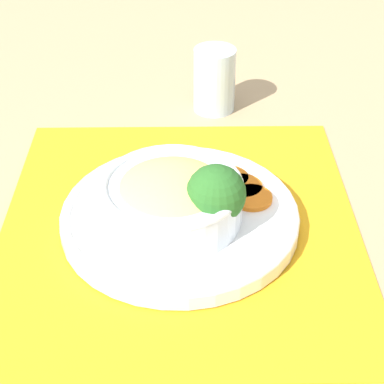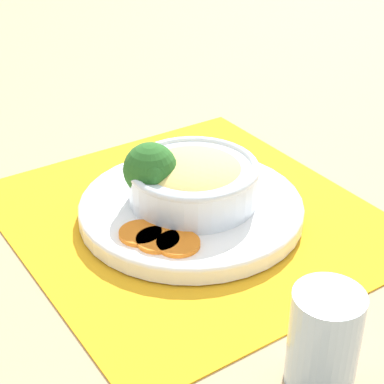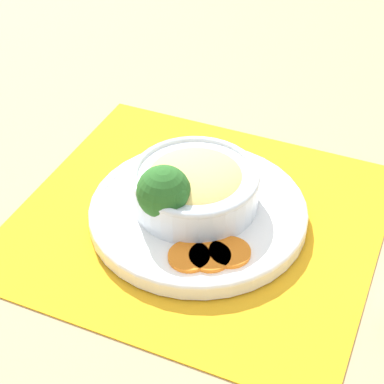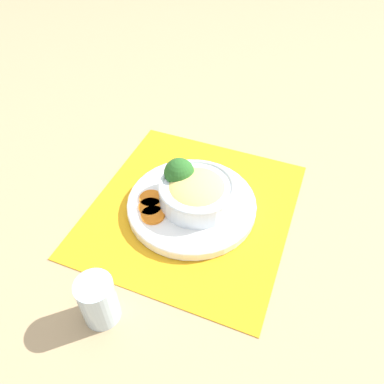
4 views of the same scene
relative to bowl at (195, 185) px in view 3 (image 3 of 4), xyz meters
name	(u,v)px [view 3 (image 3 of 4)]	position (x,y,z in m)	size (l,w,h in m)	color
ground_plane	(198,220)	(-0.01, 0.01, -0.05)	(4.00, 4.00, 0.00)	tan
placemat	(198,219)	(-0.01, 0.01, -0.05)	(0.47, 0.44, 0.00)	orange
plate	(198,211)	(-0.01, 0.01, -0.03)	(0.27, 0.27, 0.02)	white
bowl	(195,185)	(0.00, 0.00, 0.00)	(0.16, 0.16, 0.06)	silver
broccoli_floret	(164,193)	(0.02, 0.05, 0.02)	(0.06, 0.06, 0.08)	#759E51
carrot_slice_near	(189,256)	(-0.03, 0.09, -0.03)	(0.05, 0.05, 0.01)	orange
carrot_slice_middle	(210,256)	(-0.05, 0.09, -0.03)	(0.05, 0.05, 0.01)	orange
carrot_slice_far	(230,252)	(-0.07, 0.07, -0.03)	(0.05, 0.05, 0.01)	orange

